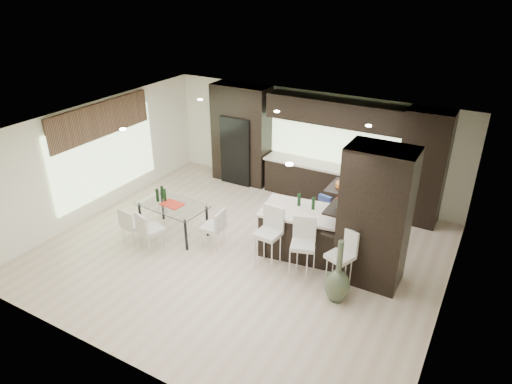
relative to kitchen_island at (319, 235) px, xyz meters
The scene contains 22 objects.
ground 1.68m from the kitchen_island, 156.22° to the right, with size 8.00×8.00×0.00m, color beige.
back_wall 3.32m from the kitchen_island, 117.15° to the left, with size 8.00×0.02×2.70m, color white.
left_wall 5.57m from the kitchen_island, behind, with size 0.02×7.00×2.70m, color white.
right_wall 2.75m from the kitchen_island, 14.27° to the right, with size 0.02×7.00×2.70m, color white.
ceiling 2.72m from the kitchen_island, 156.22° to the right, with size 8.00×7.00×0.02m, color white.
window_left 5.51m from the kitchen_island, behind, with size 0.04×3.20×1.90m, color #B2D199.
window_back 3.13m from the kitchen_island, 107.07° to the left, with size 3.40×0.04×1.20m, color #B2D199.
stone_accent 5.69m from the kitchen_island, behind, with size 0.08×3.00×0.80m, color brown.
ceiling_spots 2.65m from the kitchen_island, 164.90° to the right, with size 4.00×3.00×0.02m, color white.
back_cabinetry 2.83m from the kitchen_island, 110.90° to the left, with size 6.80×0.68×2.70m, color black.
refrigerator 4.20m from the kitchen_island, 143.66° to the left, with size 0.90×0.68×1.90m, color black.
partition_column 1.44m from the kitchen_island, 12.18° to the right, with size 1.20×0.80×2.70m, color black.
kitchen_island is the anchor object (origin of this frame).
stool_left 1.12m from the kitchen_island, 131.16° to the right, with size 0.46×0.46×1.03m, color beige.
stool_mid 0.84m from the kitchen_island, 90.00° to the right, with size 0.44×0.44×1.00m, color beige.
stool_right 1.12m from the kitchen_island, 48.42° to the right, with size 0.43×0.43×0.98m, color beige.
bench 1.12m from the kitchen_island, 95.48° to the left, with size 1.18×0.45×0.45m, color black.
floor_vase 1.44m from the kitchen_island, 54.26° to the right, with size 0.46×0.46×1.25m, color #424F38, non-canonical shape.
dining_table 3.28m from the kitchen_island, 166.32° to the right, with size 1.53×0.86×0.74m, color white.
chair_near 3.52m from the kitchen_island, 154.61° to the right, with size 0.45×0.45×0.83m, color beige.
chair_far 3.96m from the kitchen_island, 157.64° to the right, with size 0.44×0.44×0.82m, color beige.
chair_end 2.25m from the kitchen_island, 159.89° to the right, with size 0.44×0.44×0.82m, color beige.
Camera 1 is at (4.27, -6.97, 5.42)m, focal length 32.00 mm.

